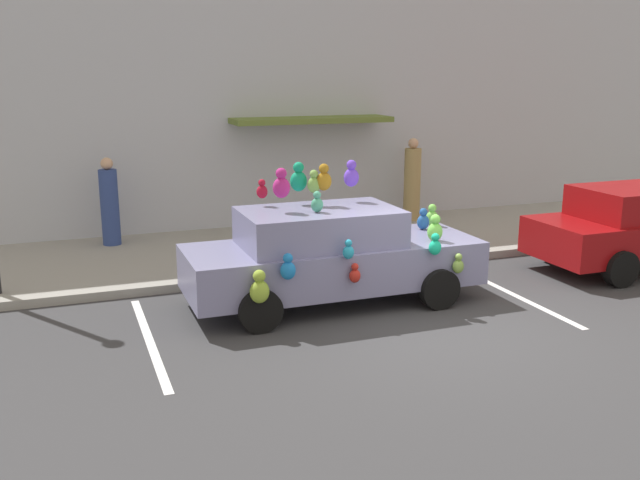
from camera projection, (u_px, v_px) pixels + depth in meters
ground_plane at (437, 328)px, 10.17m from camera, size 60.00×60.00×0.00m
sidewalk at (317, 245)px, 14.71m from camera, size 24.00×4.00×0.15m
storefront_building at (285, 90)px, 15.93m from camera, size 24.00×1.25×6.40m
parking_stripe_front at (511, 293)px, 11.76m from camera, size 0.12×3.60×0.01m
parking_stripe_rear at (149, 340)px, 9.73m from camera, size 0.12×3.60×0.01m
plush_covered_car at (330, 254)px, 11.09m from camera, size 4.66×2.00×2.22m
teddy_bear_on_sidewalk at (429, 232)px, 14.25m from camera, size 0.33×0.27×0.63m
pedestrian_near_shopfront at (110, 205)px, 14.26m from camera, size 0.37×0.37×1.78m
pedestrian_walking_past at (412, 182)px, 16.62m from camera, size 0.39×0.39×1.94m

